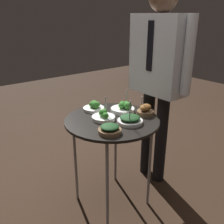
{
  "coord_description": "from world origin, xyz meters",
  "views": [
    {
      "loc": [
        1.21,
        -0.98,
        1.35
      ],
      "look_at": [
        0.0,
        0.0,
        0.74
      ],
      "focal_mm": 40.0,
      "sensor_mm": 36.0,
      "label": 1
    }
  ],
  "objects": [
    {
      "name": "serving_cart",
      "position": [
        0.0,
        0.0,
        0.64
      ],
      "size": [
        0.64,
        0.64,
        0.69
      ],
      "color": "black",
      "rests_on": "ground_plane"
    },
    {
      "name": "bowl_spinach_front_left",
      "position": [
        0.13,
        0.05,
        0.72
      ],
      "size": [
        0.17,
        0.17,
        0.17
      ],
      "color": "white",
      "rests_on": "serving_cart"
    },
    {
      "name": "bowl_broccoli_front_right",
      "position": [
        -0.21,
        0.0,
        0.72
      ],
      "size": [
        0.16,
        0.16,
        0.07
      ],
      "color": "white",
      "rests_on": "serving_cart"
    },
    {
      "name": "bowl_broccoli_far_rim",
      "position": [
        -0.03,
        -0.05,
        0.72
      ],
      "size": [
        0.16,
        0.16,
        0.15
      ],
      "color": "white",
      "rests_on": "serving_cart"
    },
    {
      "name": "bowl_broccoli_near_rim",
      "position": [
        -0.05,
        0.15,
        0.72
      ],
      "size": [
        0.17,
        0.17,
        0.15
      ],
      "color": "white",
      "rests_on": "serving_cart"
    },
    {
      "name": "ground_plane",
      "position": [
        0.0,
        0.0,
        0.0
      ],
      "size": [
        8.0,
        8.0,
        0.0
      ],
      "primitive_type": "plane",
      "color": "black"
    },
    {
      "name": "waiter_figure",
      "position": [
        -0.04,
        0.49,
        1.0
      ],
      "size": [
        0.58,
        0.22,
        1.57
      ],
      "color": "black",
      "rests_on": "ground_plane"
    },
    {
      "name": "bowl_spinach_mid_right",
      "position": [
        0.16,
        -0.15,
        0.72
      ],
      "size": [
        0.14,
        0.14,
        0.06
      ],
      "color": "brown",
      "rests_on": "serving_cart"
    },
    {
      "name": "bowl_roast_back_left",
      "position": [
        0.09,
        0.23,
        0.73
      ],
      "size": [
        0.12,
        0.12,
        0.13
      ],
      "color": "brown",
      "rests_on": "serving_cart"
    }
  ]
}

